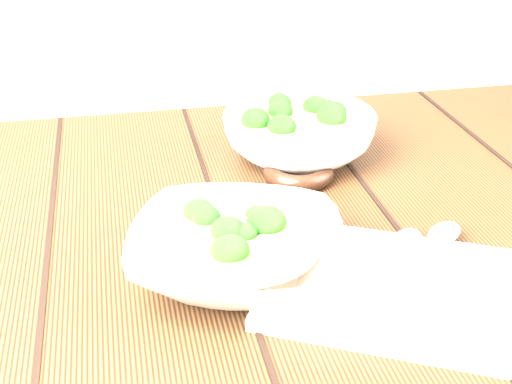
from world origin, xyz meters
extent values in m
cube|color=black|center=(0.00, 0.00, 0.73)|extent=(1.20, 0.80, 0.04)
cube|color=black|center=(0.54, 0.34, 0.35)|extent=(0.07, 0.07, 0.71)
imported|color=white|center=(-0.02, -0.10, 0.78)|extent=(0.28, 0.28, 0.05)
cylinder|color=#A37249|center=(-0.02, -0.10, 0.79)|extent=(0.18, 0.18, 0.00)
ellipsoid|color=#266D18|center=(0.00, -0.10, 0.80)|extent=(0.03, 0.03, 0.03)
ellipsoid|color=#266D18|center=(-0.01, -0.07, 0.80)|extent=(0.03, 0.03, 0.03)
ellipsoid|color=#266D18|center=(-0.06, -0.07, 0.80)|extent=(0.03, 0.03, 0.03)
ellipsoid|color=#266D18|center=(-0.05, -0.11, 0.80)|extent=(0.03, 0.03, 0.03)
ellipsoid|color=#266D18|center=(-0.03, -0.15, 0.80)|extent=(0.03, 0.03, 0.03)
ellipsoid|color=#266D18|center=(0.02, -0.14, 0.80)|extent=(0.03, 0.03, 0.03)
imported|color=white|center=(0.12, 0.17, 0.78)|extent=(0.27, 0.27, 0.07)
cylinder|color=#A37249|center=(0.12, 0.17, 0.81)|extent=(0.17, 0.17, 0.00)
ellipsoid|color=#266D18|center=(0.14, 0.17, 0.81)|extent=(0.04, 0.04, 0.03)
ellipsoid|color=#266D18|center=(0.13, 0.20, 0.81)|extent=(0.04, 0.04, 0.03)
ellipsoid|color=#266D18|center=(0.10, 0.22, 0.81)|extent=(0.04, 0.04, 0.03)
ellipsoid|color=#266D18|center=(0.09, 0.18, 0.81)|extent=(0.04, 0.04, 0.03)
ellipsoid|color=#266D18|center=(0.08, 0.16, 0.81)|extent=(0.04, 0.04, 0.03)
ellipsoid|color=#266D18|center=(0.09, 0.12, 0.81)|extent=(0.04, 0.04, 0.03)
ellipsoid|color=#266D18|center=(0.13, 0.14, 0.81)|extent=(0.04, 0.04, 0.03)
ellipsoid|color=#266D18|center=(0.16, 0.15, 0.81)|extent=(0.04, 0.04, 0.03)
torus|color=black|center=(0.10, 0.10, 0.76)|extent=(0.11, 0.11, 0.02)
cube|color=beige|center=(0.12, -0.17, 0.76)|extent=(0.31, 0.29, 0.01)
cylinder|color=#9D9A8A|center=(0.11, -0.17, 0.77)|extent=(0.10, 0.12, 0.01)
ellipsoid|color=#9D9A8A|center=(0.17, -0.10, 0.77)|extent=(0.06, 0.07, 0.01)
cylinder|color=#9D9A8A|center=(0.15, -0.16, 0.77)|extent=(0.12, 0.11, 0.01)
ellipsoid|color=#9D9A8A|center=(0.22, -0.09, 0.77)|extent=(0.06, 0.06, 0.01)
camera|label=1|loc=(-0.13, -0.72, 1.17)|focal=50.00mm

